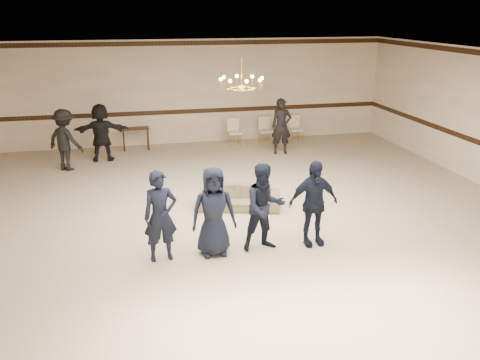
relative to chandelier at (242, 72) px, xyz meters
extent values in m
cube|color=#BCA990|center=(0.00, -1.00, -2.88)|extent=(12.00, 14.00, 0.01)
cube|color=#2D2019|center=(0.00, -1.00, 0.33)|extent=(12.00, 14.00, 0.01)
cube|color=beige|center=(0.00, 6.00, -1.27)|extent=(12.00, 0.01, 3.20)
cube|color=black|center=(0.00, 5.99, -1.88)|extent=(12.00, 0.02, 0.14)
cube|color=black|center=(0.00, 5.99, 0.21)|extent=(12.00, 0.02, 0.14)
imported|color=black|center=(-1.87, -2.03, -2.09)|extent=(0.62, 0.45, 1.57)
imported|color=black|center=(-0.97, -2.03, -2.09)|extent=(0.77, 0.50, 1.57)
imported|color=black|center=(-0.07, -2.03, -2.09)|extent=(0.82, 0.67, 1.57)
imported|color=black|center=(0.83, -2.03, -2.09)|extent=(0.94, 0.43, 1.57)
imported|color=#776D4F|center=(-0.04, 0.00, -2.62)|extent=(1.85, 1.14, 0.50)
imported|color=black|center=(-3.85, 3.76, -2.06)|extent=(1.20, 1.11, 1.62)
imported|color=black|center=(-2.95, 4.46, -2.06)|extent=(1.52, 0.55, 1.62)
imported|color=black|center=(2.15, 4.06, -2.06)|extent=(0.63, 0.45, 1.62)
cube|color=black|center=(-1.99, 5.46, -2.54)|extent=(0.81, 0.35, 0.68)
camera|label=1|loc=(-2.40, -10.19, 1.20)|focal=39.11mm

